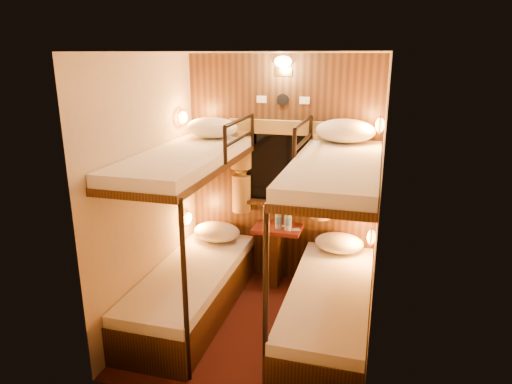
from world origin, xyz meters
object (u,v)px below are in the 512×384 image
(bunk_right, at_px, (330,276))
(bottle_right, at_px, (288,220))
(table, at_px, (277,248))
(bottle_left, at_px, (279,219))
(bunk_left, at_px, (191,259))

(bunk_right, relative_size, bottle_right, 7.12)
(bottle_right, bearing_deg, table, 152.91)
(table, bearing_deg, bottle_left, -65.38)
(bottle_right, bearing_deg, bottle_left, 171.09)
(bunk_left, xyz_separation_m, bottle_left, (0.67, 0.73, 0.20))
(bunk_left, relative_size, bottle_right, 7.12)
(bunk_left, bearing_deg, bunk_right, 0.00)
(bunk_left, height_order, bottle_right, bunk_left)
(bottle_left, bearing_deg, bunk_right, -49.52)
(table, height_order, bottle_right, bottle_right)
(bunk_left, xyz_separation_m, bottle_right, (0.77, 0.72, 0.21))
(table, xyz_separation_m, bottle_right, (0.13, -0.06, 0.35))
(bottle_left, xyz_separation_m, bottle_right, (0.10, -0.02, 0.01))
(bottle_right, bearing_deg, bunk_left, -137.15)
(bottle_left, height_order, bottle_right, bottle_right)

